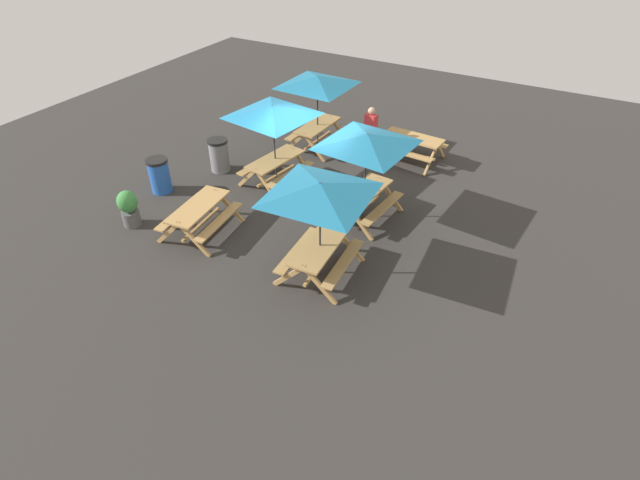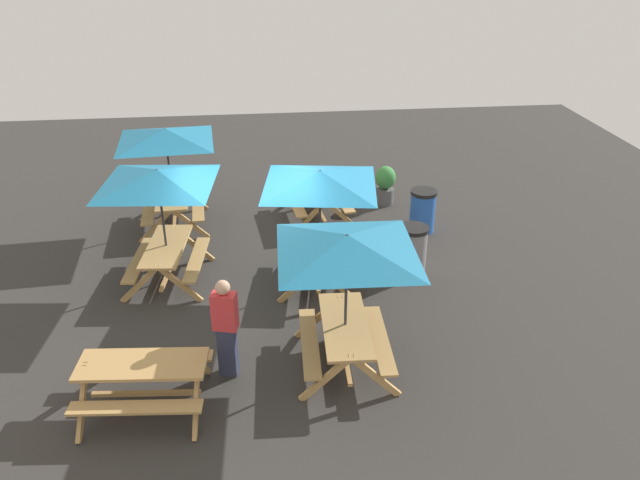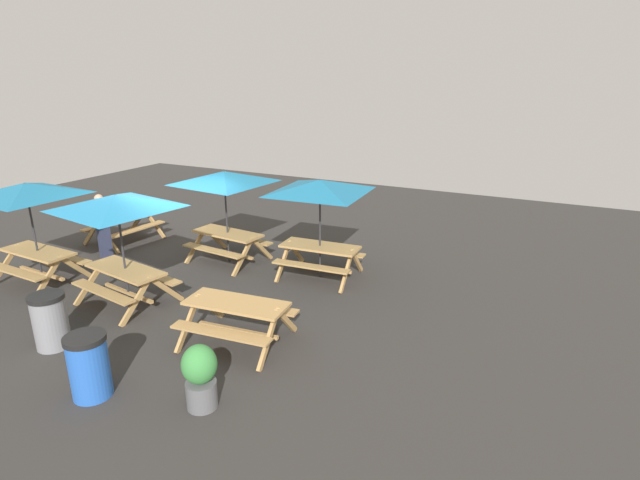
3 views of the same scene
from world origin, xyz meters
TOP-DOWN VIEW (x-y plane):
  - ground_plane at (0.00, 0.00)m, footprint 24.00×24.00m
  - picnic_table_0 at (0.28, 1.61)m, footprint 2.81×2.81m
  - picnic_table_1 at (2.80, 1.74)m, footprint 2.82×2.82m
  - picnic_table_2 at (-0.09, -1.30)m, footprint 2.80×2.80m
  - picnic_table_3 at (2.86, -1.59)m, footprint 1.93×1.69m
  - picnic_table_4 at (-3.31, 1.57)m, footprint 1.66×1.91m
  - picnic_table_5 at (-2.69, -1.41)m, footprint 2.83×2.83m
  - trash_bin_gray at (0.10, -3.17)m, footprint 0.59×0.59m
  - trash_bin_blue at (1.87, -3.84)m, footprint 0.59×0.59m
  - potted_plant_0 at (3.48, -3.32)m, footprint 0.50×0.50m
  - person_standing at (-2.71, 0.41)m, footprint 0.30×0.40m

SIDE VIEW (x-z plane):
  - ground_plane at x=0.00m, z-range 0.00..0.00m
  - trash_bin_gray at x=0.10m, z-range 0.00..0.98m
  - trash_bin_blue at x=1.87m, z-range 0.00..0.98m
  - potted_plant_0 at x=3.48m, z-range 0.03..1.00m
  - picnic_table_3 at x=2.86m, z-range 0.16..0.97m
  - picnic_table_4 at x=-3.31m, z-range 0.16..0.97m
  - person_standing at x=-2.71m, z-range 0.05..1.72m
  - picnic_table_0 at x=0.28m, z-range 0.82..3.16m
  - picnic_table_1 at x=2.80m, z-range 0.82..3.16m
  - picnic_table_2 at x=-0.09m, z-range 0.82..3.16m
  - picnic_table_5 at x=-2.69m, z-range 0.82..3.16m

